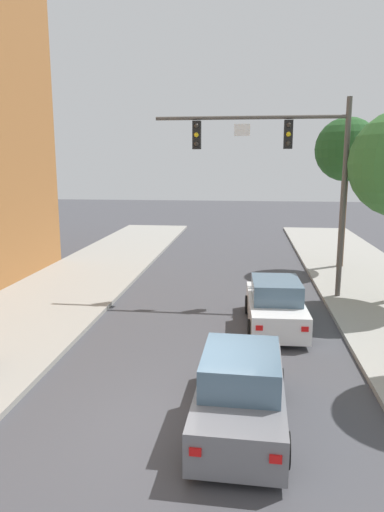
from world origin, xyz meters
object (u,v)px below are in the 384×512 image
car_lead_white (275,305)px  car_following_grey (241,391)px  traffic_signal_mast (289,160)px  street_tree_third (347,151)px

car_lead_white → car_following_grey: same height
traffic_signal_mast → car_following_grey: bearing=-99.5°
car_following_grey → street_tree_third: street_tree_third is taller
traffic_signal_mast → car_following_grey: (-1.58, -9.46, -4.65)m
traffic_signal_mast → car_following_grey: traffic_signal_mast is taller
car_following_grey → street_tree_third: size_ratio=0.58×
traffic_signal_mast → car_lead_white: size_ratio=1.75×
traffic_signal_mast → street_tree_third: size_ratio=1.02×
car_following_grey → street_tree_third: bearing=72.4°
traffic_signal_mast → street_tree_third: 6.50m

